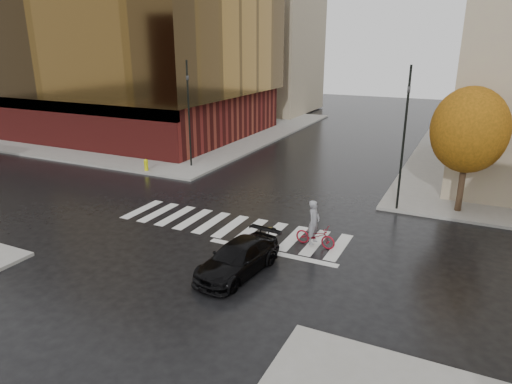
# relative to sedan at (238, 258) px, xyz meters

# --- Properties ---
(ground) EXTENTS (120.00, 120.00, 0.00)m
(ground) POSITION_rel_sedan_xyz_m (-2.57, 3.55, -0.63)
(ground) COLOR black
(ground) RESTS_ON ground
(sidewalk_nw) EXTENTS (30.00, 30.00, 0.15)m
(sidewalk_nw) POSITION_rel_sedan_xyz_m (-23.57, 24.55, -0.55)
(sidewalk_nw) COLOR gray
(sidewalk_nw) RESTS_ON ground
(crosswalk) EXTENTS (12.00, 3.00, 0.01)m
(crosswalk) POSITION_rel_sedan_xyz_m (-2.57, 4.05, -0.62)
(crosswalk) COLOR silver
(crosswalk) RESTS_ON ground
(office_glass) EXTENTS (27.00, 19.00, 16.00)m
(office_glass) POSITION_rel_sedan_xyz_m (-24.57, 21.54, 7.65)
(office_glass) COLOR maroon
(office_glass) RESTS_ON sidewalk_nw
(building_nw_far) EXTENTS (14.00, 12.00, 20.00)m
(building_nw_far) POSITION_rel_sedan_xyz_m (-18.57, 40.55, 9.52)
(building_nw_far) COLOR tan
(building_nw_far) RESTS_ON sidewalk_nw
(tree_ne_a) EXTENTS (3.80, 3.80, 6.50)m
(tree_ne_a) POSITION_rel_sedan_xyz_m (7.43, 10.95, 3.83)
(tree_ne_a) COLOR #301D15
(tree_ne_a) RESTS_ON sidewalk_ne
(sedan) EXTENTS (2.30, 4.50, 1.25)m
(sedan) POSITION_rel_sedan_xyz_m (0.00, 0.00, 0.00)
(sedan) COLOR black
(sedan) RESTS_ON ground
(cyclist) EXTENTS (1.93, 0.84, 2.13)m
(cyclist) POSITION_rel_sedan_xyz_m (1.89, 3.71, 0.10)
(cyclist) COLOR maroon
(cyclist) RESTS_ON ground
(traffic_light_nw) EXTENTS (0.21, 0.18, 7.36)m
(traffic_light_nw) POSITION_rel_sedan_xyz_m (-10.51, 12.55, 3.72)
(traffic_light_nw) COLOR black
(traffic_light_nw) RESTS_ON sidewalk_nw
(traffic_light_ne) EXTENTS (0.16, 0.19, 7.48)m
(traffic_light_ne) POSITION_rel_sedan_xyz_m (4.45, 9.85, 3.81)
(traffic_light_ne) COLOR black
(traffic_light_ne) RESTS_ON sidewalk_ne
(fire_hydrant) EXTENTS (0.29, 0.29, 0.81)m
(fire_hydrant) POSITION_rel_sedan_xyz_m (-12.57, 10.05, -0.03)
(fire_hydrant) COLOR #CFCF0C
(fire_hydrant) RESTS_ON sidewalk_nw
(manhole) EXTENTS (0.70, 0.70, 0.01)m
(manhole) POSITION_rel_sedan_xyz_m (-0.63, 4.57, -0.62)
(manhole) COLOR #4E411B
(manhole) RESTS_ON ground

